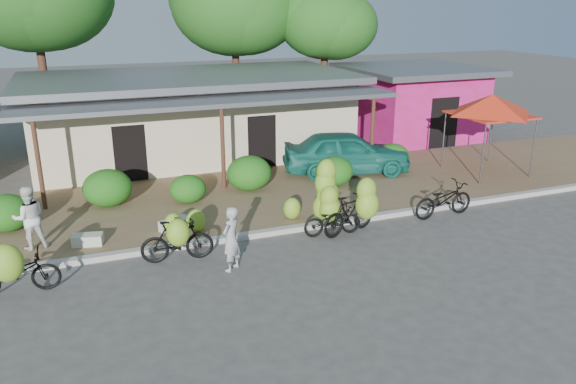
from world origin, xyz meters
name	(u,v)px	position (x,y,z in m)	size (l,w,h in m)	color
ground	(290,266)	(0.00, 0.00, 0.00)	(100.00, 100.00, 0.00)	#4A4744
sidewalk	(233,200)	(0.00, 5.00, 0.06)	(60.00, 6.00, 0.12)	olive
curb	(263,233)	(0.00, 2.00, 0.07)	(60.00, 0.25, 0.15)	#A8A399
shop_main	(192,115)	(0.00, 10.93, 1.72)	(13.00, 8.50, 3.35)	beige
shop_pink	(413,101)	(10.50, 10.99, 1.67)	(6.00, 6.00, 3.25)	#D92193
tree_center_right	(230,2)	(3.31, 16.61, 6.07)	(6.23, 6.20, 8.44)	#4F2F1F
tree_near_right	(321,19)	(7.31, 14.61, 5.31)	(4.75, 4.59, 7.07)	#4F2F1F
hedge_0	(6,213)	(-6.49, 4.60, 0.63)	(1.32, 1.19, 1.03)	#185B14
hedge_1	(107,188)	(-3.77, 5.68, 0.70)	(1.48, 1.33, 1.15)	#185B14
hedge_2	(188,189)	(-1.42, 5.09, 0.56)	(1.14, 1.02, 0.89)	#185B14
hedge_3	(249,173)	(0.73, 5.59, 0.70)	(1.49, 1.34, 1.16)	#185B14
hedge_4	(334,171)	(3.56, 4.98, 0.63)	(1.30, 1.17, 1.02)	#185B14
hedge_5	(392,157)	(6.37, 5.87, 0.63)	(1.30, 1.17, 1.01)	#185B14
red_canopy	(492,105)	(9.45, 4.47, 2.61)	(3.50, 3.50, 2.86)	#59595E
bike_far_left	(13,271)	(-6.07, 0.78, 0.60)	(1.89, 1.30, 1.44)	black
bike_left	(177,239)	(-2.48, 1.20, 0.61)	(1.82, 1.22, 1.35)	black
bike_center	(329,204)	(1.80, 1.67, 0.79)	(1.68, 1.19, 2.01)	black
bike_right	(354,210)	(2.32, 1.16, 0.73)	(1.91, 1.41, 1.75)	black
bike_far_right	(444,200)	(5.45, 1.47, 0.53)	(2.04, 0.82, 1.05)	black
loose_banana_a	(173,224)	(-2.32, 2.63, 0.44)	(0.51, 0.43, 0.63)	#85B92E
loose_banana_b	(196,221)	(-1.70, 2.66, 0.44)	(0.52, 0.44, 0.65)	#85B92E
loose_banana_c	(292,208)	(1.09, 2.61, 0.44)	(0.51, 0.43, 0.64)	#85B92E
sack_near	(175,224)	(-2.21, 3.02, 0.27)	(0.85, 0.40, 0.30)	beige
sack_far	(88,240)	(-4.51, 2.82, 0.26)	(0.75, 0.38, 0.28)	beige
vendor	(231,239)	(-1.36, 0.33, 0.79)	(0.58, 0.38, 1.59)	#9C9C9C
bystander	(29,218)	(-5.82, 3.13, 0.94)	(0.80, 0.62, 1.64)	white
teal_van	(347,152)	(4.63, 6.20, 0.90)	(1.84, 4.58, 1.56)	#166658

